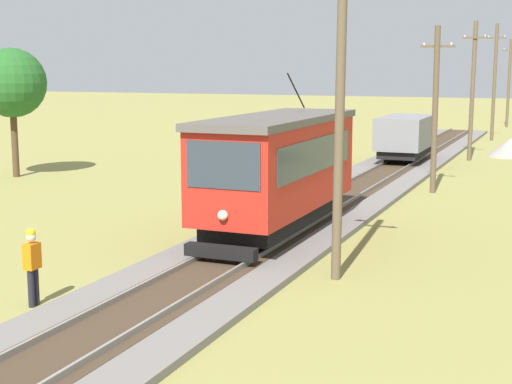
# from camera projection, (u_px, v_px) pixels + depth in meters

# --- Properties ---
(red_tram) EXTENTS (2.60, 8.54, 4.79)m
(red_tram) POSITION_uv_depth(u_px,v_px,m) (278.00, 168.00, 23.45)
(red_tram) COLOR red
(red_tram) RESTS_ON rail_right
(freight_car) EXTENTS (2.40, 5.20, 2.31)m
(freight_car) POSITION_uv_depth(u_px,v_px,m) (405.00, 136.00, 41.29)
(freight_car) COLOR slate
(freight_car) RESTS_ON rail_right
(utility_pole_near_tram) EXTENTS (1.40, 0.45, 8.39)m
(utility_pole_near_tram) POSITION_uv_depth(u_px,v_px,m) (340.00, 108.00, 18.59)
(utility_pole_near_tram) COLOR brown
(utility_pole_near_tram) RESTS_ON ground
(utility_pole_mid) EXTENTS (1.40, 0.49, 6.96)m
(utility_pole_mid) POSITION_uv_depth(u_px,v_px,m) (435.00, 109.00, 31.55)
(utility_pole_mid) COLOR brown
(utility_pole_mid) RESTS_ON ground
(utility_pole_far) EXTENTS (1.40, 0.60, 7.83)m
(utility_pole_far) POSITION_uv_depth(u_px,v_px,m) (473.00, 90.00, 42.82)
(utility_pole_far) COLOR brown
(utility_pole_far) RESTS_ON ground
(utility_pole_distant) EXTENTS (1.40, 0.32, 8.30)m
(utility_pole_distant) POSITION_uv_depth(u_px,v_px,m) (494.00, 81.00, 54.34)
(utility_pole_distant) COLOR brown
(utility_pole_distant) RESTS_ON ground
(utility_pole_horizon) EXTENTS (1.40, 0.34, 7.63)m
(utility_pole_horizon) POSITION_uv_depth(u_px,v_px,m) (509.00, 82.00, 66.51)
(utility_pole_horizon) COLOR brown
(utility_pole_horizon) RESTS_ON ground
(gravel_pile) EXTENTS (2.69, 2.69, 1.12)m
(gravel_pile) POSITION_uv_depth(u_px,v_px,m) (510.00, 147.00, 44.97)
(gravel_pile) COLOR gray
(gravel_pile) RESTS_ON ground
(track_worker) EXTENTS (0.25, 0.39, 1.78)m
(track_worker) POSITION_uv_depth(u_px,v_px,m) (32.00, 263.00, 16.86)
(track_worker) COLOR black
(track_worker) RESTS_ON ground
(tree_right_near) EXTENTS (3.31, 3.31, 6.19)m
(tree_right_near) POSITION_uv_depth(u_px,v_px,m) (12.00, 83.00, 36.19)
(tree_right_near) COLOR #4C3823
(tree_right_near) RESTS_ON ground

